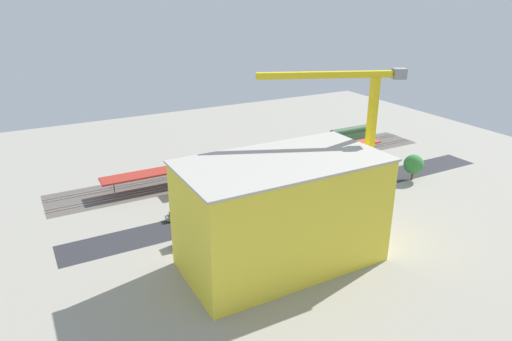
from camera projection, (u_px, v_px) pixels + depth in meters
name	position (u px, v px, depth m)	size (l,w,h in m)	color
ground_plane	(292.00, 189.00, 116.75)	(182.07, 182.07, 0.00)	#9E998C
rail_bed	(257.00, 166.00, 132.39)	(113.79, 14.18, 0.01)	#5B544C
street_asphalt	(304.00, 197.00, 112.19)	(113.79, 9.00, 0.01)	#2D2D33
track_rails	(257.00, 165.00, 132.32)	(113.79, 8.76, 0.12)	#9E9EA8
platform_canopy_near	(287.00, 157.00, 126.48)	(64.50, 5.06, 4.53)	#C63D2D
platform_canopy_far	(217.00, 161.00, 123.69)	(61.39, 5.83, 4.44)	#A82D23
locomotive	(292.00, 149.00, 140.39)	(15.21, 2.94, 5.11)	black
passenger_coach	(351.00, 135.00, 150.04)	(16.57, 3.06, 5.78)	black
parked_car_0	(346.00, 178.00, 121.65)	(4.14, 2.08, 1.54)	black
parked_car_1	(325.00, 182.00, 118.94)	(4.49, 1.88, 1.80)	black
parked_car_2	(305.00, 187.00, 115.83)	(4.29, 1.94, 1.68)	black
parked_car_3	(279.00, 193.00, 112.64)	(4.62, 1.76, 1.80)	black
parked_car_4	(257.00, 198.00, 109.87)	(4.15, 1.94, 1.77)	black
parked_car_5	(232.00, 204.00, 106.89)	(4.73, 1.90, 1.75)	black
parked_car_6	(204.00, 210.00, 103.91)	(4.28, 1.80, 1.62)	black
parked_car_7	(175.00, 216.00, 100.90)	(4.16, 1.96, 1.72)	black
construction_building	(282.00, 214.00, 81.87)	(35.46, 18.40, 19.82)	yellow
construction_roof_slab	(283.00, 161.00, 78.17)	(36.06, 19.00, 0.40)	#B7B2A8
tower_crane	(358.00, 136.00, 90.94)	(27.04, 12.48, 33.38)	gray
box_truck_0	(276.00, 213.00, 100.61)	(10.31, 3.04, 3.40)	black
box_truck_1	(198.00, 234.00, 91.63)	(9.56, 2.63, 3.51)	black
box_truck_2	(279.00, 213.00, 100.37)	(9.09, 3.03, 3.64)	black
street_tree_0	(330.00, 182.00, 108.97)	(6.19, 6.19, 7.86)	brown
street_tree_1	(292.00, 191.00, 102.60)	(4.82, 4.82, 7.66)	brown
street_tree_2	(414.00, 164.00, 120.91)	(5.20, 5.20, 6.99)	brown
street_tree_3	(371.00, 171.00, 112.49)	(5.19, 5.19, 8.37)	brown
traffic_light	(228.00, 207.00, 97.11)	(0.50, 0.36, 6.69)	#333333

